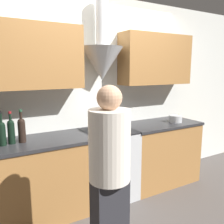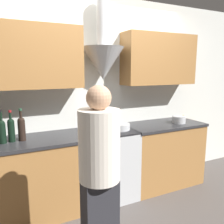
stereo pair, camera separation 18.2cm
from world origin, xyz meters
name	(u,v)px [view 1 (the left image)]	position (x,y,z in m)	size (l,w,h in m)	color
ground_plane	(121,208)	(0.00, 0.00, 0.00)	(12.00, 12.00, 0.00)	#4C4744
wall_back	(93,84)	(-0.07, 0.59, 1.47)	(8.40, 0.53, 2.60)	silver
counter_left	(23,183)	(-1.06, 0.32, 0.45)	(1.51, 0.62, 0.90)	#9E6B38
counter_right	(159,152)	(0.86, 0.32, 0.45)	(1.13, 0.62, 0.90)	#9E6B38
stove_range	(108,163)	(0.00, 0.32, 0.46)	(0.62, 0.60, 0.90)	#B7BABC
wine_bottle_5	(2,132)	(-1.22, 0.31, 1.04)	(0.08, 0.08, 0.35)	black
wine_bottle_6	(11,130)	(-1.13, 0.33, 1.04)	(0.07, 0.07, 0.34)	black
wine_bottle_7	(22,129)	(-1.03, 0.33, 1.05)	(0.08, 0.08, 0.35)	black
stock_pot	(97,126)	(-0.14, 0.35, 0.97)	(0.23, 0.23, 0.13)	#B7BABC
mixing_bowl	(119,126)	(0.14, 0.28, 0.94)	(0.27, 0.27, 0.08)	#B7BABC
orange_fruit	(178,116)	(1.30, 0.40, 0.94)	(0.07, 0.07, 0.07)	orange
saucepan	(175,119)	(1.08, 0.24, 0.95)	(0.19, 0.19, 0.10)	#B7BABC
person_foreground_left	(110,178)	(-0.60, -0.79, 0.86)	(0.31, 0.31, 1.56)	#28282D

